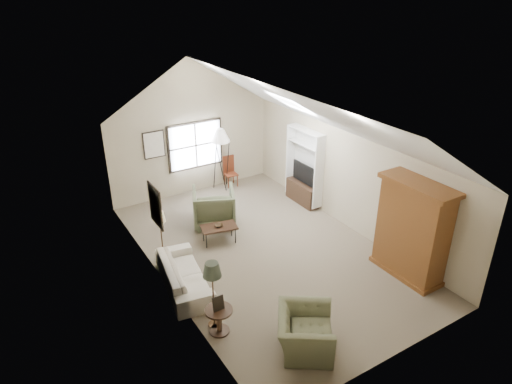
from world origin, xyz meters
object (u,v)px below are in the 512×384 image
armoire (412,230)px  armchair_far (214,207)px  side_chair (231,172)px  armchair_near (305,332)px  coffee_table (219,234)px  sofa (184,275)px  side_table (219,321)px

armoire → armchair_far: (-2.60, 4.22, -0.61)m
side_chair → armchair_near: bearing=-103.7°
side_chair → coffee_table: bearing=-119.2°
sofa → armchair_far: armchair_far is taller
sofa → side_chair: size_ratio=2.16×
armoire → sofa: (-4.38, 2.13, -0.80)m
side_table → side_chair: size_ratio=0.54×
armchair_far → coffee_table: 1.00m
armchair_near → side_chair: side_chair is taller
armchair_near → coffee_table: 3.95m
armoire → armchair_far: armoire is taller
armoire → armchair_far: size_ratio=2.02×
side_chair → side_table: bearing=-116.2°
armoire → sofa: size_ratio=1.07×
armchair_far → side_chair: 2.43m
coffee_table → side_table: side_table is taller
armoire → side_chair: (-1.06, 6.10, -0.62)m
sofa → side_table: bearing=-170.9°
armoire → sofa: armoire is taller
armoire → coffee_table: 4.51m
armchair_far → side_table: (-1.78, -3.69, -0.24)m
sofa → coffee_table: size_ratio=2.37×
side_table → coffee_table: bearing=62.4°
armoire → side_chair: bearing=99.9°
armchair_far → side_chair: bearing=-105.1°
side_chair → armoire: bearing=-75.5°
sofa → coffee_table: 1.88m
armoire → side_table: size_ratio=4.27×
coffee_table → armoire: bearing=-48.6°
coffee_table → side_table: 3.14m
armchair_near → side_chair: (2.22, 6.72, 0.12)m
armchair_near → armchair_far: size_ratio=1.01×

